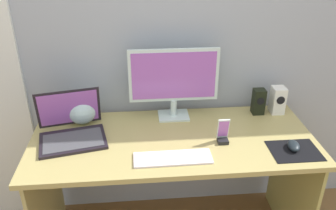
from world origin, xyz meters
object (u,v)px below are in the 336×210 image
(monitor, at_px, (174,80))
(mouse, at_px, (294,146))
(speaker_right, at_px, (278,100))
(speaker_near_monitor, at_px, (259,102))
(keyboard_external, at_px, (173,158))
(fishbowl, at_px, (82,109))
(phone_in_dock, at_px, (223,134))
(laptop, at_px, (72,129))

(monitor, relative_size, mouse, 5.14)
(speaker_right, relative_size, speaker_near_monitor, 1.06)
(monitor, bearing_deg, keyboard_external, -96.36)
(mouse, bearing_deg, monitor, 157.14)
(monitor, distance_m, fishbowl, 0.56)
(speaker_right, bearing_deg, phone_in_dock, -143.69)
(keyboard_external, distance_m, mouse, 0.63)
(monitor, bearing_deg, mouse, -34.47)
(keyboard_external, height_order, mouse, mouse)
(monitor, xyz_separation_m, fishbowl, (-0.53, -0.01, -0.15))
(monitor, distance_m, keyboard_external, 0.49)
(speaker_near_monitor, xyz_separation_m, fishbowl, (-1.05, -0.01, 0.01))
(fishbowl, height_order, phone_in_dock, fishbowl)
(mouse, height_order, phone_in_dock, phone_in_dock)
(fishbowl, bearing_deg, laptop, -102.03)
(monitor, xyz_separation_m, keyboard_external, (-0.05, -0.43, -0.23))
(monitor, distance_m, phone_in_dock, 0.42)
(laptop, relative_size, fishbowl, 2.18)
(laptop, distance_m, mouse, 1.17)
(fishbowl, bearing_deg, monitor, 1.41)
(monitor, relative_size, keyboard_external, 1.33)
(monitor, relative_size, phone_in_dock, 3.70)
(fishbowl, height_order, keyboard_external, fishbowl)
(phone_in_dock, bearing_deg, monitor, 127.73)
(speaker_near_monitor, distance_m, fishbowl, 1.05)
(speaker_near_monitor, height_order, keyboard_external, speaker_near_monitor)
(speaker_right, height_order, mouse, speaker_right)
(speaker_near_monitor, bearing_deg, keyboard_external, -142.94)
(speaker_near_monitor, height_order, mouse, speaker_near_monitor)
(keyboard_external, bearing_deg, speaker_right, 31.46)
(monitor, bearing_deg, phone_in_dock, -52.27)
(phone_in_dock, bearing_deg, fishbowl, 159.56)
(laptop, distance_m, phone_in_dock, 0.81)
(speaker_near_monitor, relative_size, keyboard_external, 0.41)
(monitor, xyz_separation_m, laptop, (-0.57, -0.18, -0.19))
(laptop, bearing_deg, monitor, 17.76)
(speaker_right, bearing_deg, speaker_near_monitor, 179.99)
(laptop, height_order, keyboard_external, laptop)
(monitor, relative_size, speaker_near_monitor, 3.26)
(speaker_right, height_order, laptop, laptop)
(monitor, height_order, phone_in_dock, monitor)
(speaker_right, height_order, keyboard_external, speaker_right)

